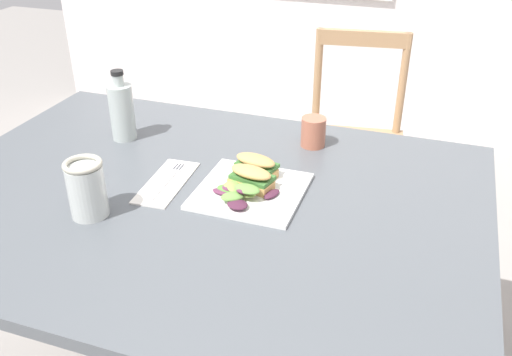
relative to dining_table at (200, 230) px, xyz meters
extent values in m
cube|color=#51565B|center=(0.00, 0.00, 0.09)|extent=(1.37, 1.01, 0.03)
cube|color=tan|center=(-0.62, 0.44, -0.28)|extent=(0.07, 0.07, 0.71)
cube|color=tan|center=(0.62, 0.44, -0.28)|extent=(0.07, 0.07, 0.71)
cylinder|color=tan|center=(0.08, 0.78, -0.42)|extent=(0.03, 0.03, 0.43)
cylinder|color=tan|center=(0.42, 0.83, -0.42)|extent=(0.03, 0.03, 0.43)
cylinder|color=tan|center=(0.03, 1.12, -0.42)|extent=(0.03, 0.03, 0.43)
cylinder|color=tan|center=(0.37, 1.16, -0.42)|extent=(0.03, 0.03, 0.43)
cube|color=tan|center=(0.23, 0.97, -0.19)|extent=(0.45, 0.45, 0.02)
cylinder|color=tan|center=(0.03, 1.13, 0.03)|extent=(0.03, 0.03, 0.42)
cylinder|color=tan|center=(0.37, 1.17, 0.03)|extent=(0.03, 0.03, 0.42)
cube|color=tan|center=(0.20, 1.15, 0.21)|extent=(0.36, 0.08, 0.06)
cube|color=white|center=(0.12, 0.05, 0.11)|extent=(0.25, 0.25, 0.01)
cube|color=tan|center=(0.12, 0.05, 0.13)|extent=(0.12, 0.07, 0.02)
cube|color=#3D7033|center=(0.12, 0.06, 0.14)|extent=(0.11, 0.08, 0.01)
ellipsoid|color=tan|center=(0.12, 0.05, 0.16)|extent=(0.12, 0.08, 0.02)
cube|color=tan|center=(0.11, 0.12, 0.13)|extent=(0.12, 0.07, 0.02)
cube|color=#3D7033|center=(0.11, 0.12, 0.14)|extent=(0.11, 0.08, 0.01)
ellipsoid|color=tan|center=(0.11, 0.12, 0.16)|extent=(0.12, 0.08, 0.02)
ellipsoid|color=#518438|center=(0.14, 0.04, 0.13)|extent=(0.06, 0.05, 0.02)
ellipsoid|color=#84A84C|center=(0.13, 0.00, 0.13)|extent=(0.04, 0.04, 0.01)
ellipsoid|color=#4C2338|center=(0.18, 0.03, 0.12)|extent=(0.04, 0.06, 0.01)
ellipsoid|color=#602D47|center=(0.07, 0.00, 0.12)|extent=(0.06, 0.03, 0.01)
ellipsoid|color=#4C2338|center=(0.12, -0.04, 0.13)|extent=(0.06, 0.06, 0.01)
ellipsoid|color=#518438|center=(0.08, 0.02, 0.13)|extent=(0.06, 0.04, 0.01)
ellipsoid|color=#602D47|center=(0.08, 0.02, 0.13)|extent=(0.07, 0.06, 0.02)
ellipsoid|color=#4C2338|center=(0.12, 0.06, 0.13)|extent=(0.05, 0.05, 0.02)
ellipsoid|color=#602D47|center=(0.13, 0.00, 0.15)|extent=(0.06, 0.05, 0.02)
ellipsoid|color=#84A84C|center=(0.09, 0.01, 0.14)|extent=(0.07, 0.07, 0.01)
ellipsoid|color=#6B9E47|center=(0.10, -0.02, 0.13)|extent=(0.07, 0.06, 0.02)
ellipsoid|color=#84A84C|center=(0.08, 0.03, 0.13)|extent=(0.05, 0.06, 0.02)
ellipsoid|color=#6B9E47|center=(0.13, 0.00, 0.15)|extent=(0.07, 0.05, 0.02)
cube|color=silver|center=(-0.10, 0.02, 0.11)|extent=(0.11, 0.24, 0.00)
cube|color=silver|center=(-0.09, 0.00, 0.11)|extent=(0.02, 0.14, 0.00)
cube|color=silver|center=(-0.10, 0.09, 0.11)|extent=(0.03, 0.05, 0.00)
cube|color=#38383D|center=(-0.09, 0.10, 0.12)|extent=(0.00, 0.03, 0.00)
cube|color=#38383D|center=(-0.10, 0.10, 0.12)|extent=(0.00, 0.03, 0.00)
cube|color=#38383D|center=(-0.11, 0.10, 0.12)|extent=(0.00, 0.03, 0.00)
cylinder|color=black|center=(-0.33, 0.22, 0.16)|extent=(0.06, 0.06, 0.11)
cylinder|color=#B2BCB7|center=(-0.33, 0.22, 0.19)|extent=(0.07, 0.07, 0.16)
cylinder|color=#B2BCB7|center=(-0.33, 0.22, 0.28)|extent=(0.03, 0.03, 0.03)
cylinder|color=black|center=(-0.33, 0.22, 0.31)|extent=(0.04, 0.04, 0.01)
cylinder|color=#C67528|center=(-0.19, -0.16, 0.16)|extent=(0.08, 0.08, 0.10)
cylinder|color=silver|center=(-0.19, -0.16, 0.17)|extent=(0.09, 0.09, 0.12)
torus|color=#B7B29E|center=(-0.19, -0.16, 0.24)|extent=(0.09, 0.09, 0.01)
cylinder|color=#B2664C|center=(0.20, 0.35, 0.15)|extent=(0.07, 0.07, 0.08)
camera|label=1|loc=(0.52, -1.05, 0.81)|focal=39.19mm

